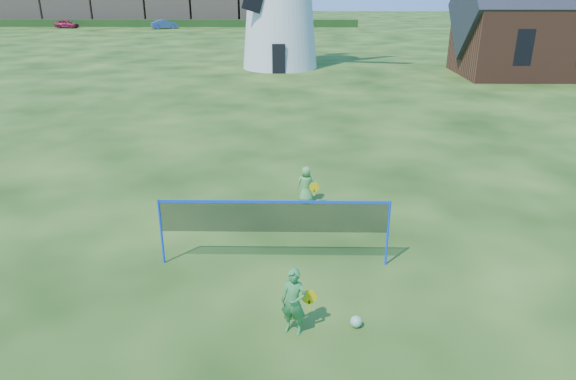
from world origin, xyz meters
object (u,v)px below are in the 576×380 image
(chapel, at_px, (565,25))
(car_right, at_px, (164,24))
(badminton_net, at_px, (274,218))
(player_boy, at_px, (306,185))
(play_ball, at_px, (356,322))
(car_left, at_px, (66,24))
(player_girl, at_px, (294,302))

(chapel, height_order, car_right, chapel)
(badminton_net, relative_size, player_boy, 4.68)
(player_boy, relative_size, play_ball, 4.91)
(player_boy, relative_size, car_left, 0.33)
(car_right, bearing_deg, player_boy, 174.54)
(car_left, xyz_separation_m, car_right, (13.78, -0.78, 0.04))
(badminton_net, bearing_deg, chapel, 54.67)
(player_boy, distance_m, car_left, 68.32)
(chapel, xyz_separation_m, play_ball, (-16.61, -27.96, -3.18))
(chapel, distance_m, player_girl, 33.37)
(player_boy, height_order, car_right, car_right)
(play_ball, bearing_deg, car_right, 106.34)
(car_right, bearing_deg, car_left, 64.19)
(car_left, bearing_deg, car_right, -84.95)
(badminton_net, height_order, play_ball, badminton_net)
(play_ball, height_order, car_left, car_left)
(car_left, bearing_deg, player_girl, -146.09)
(chapel, height_order, player_boy, chapel)
(player_boy, xyz_separation_m, play_ball, (0.82, -5.80, -0.43))
(badminton_net, distance_m, car_right, 65.46)
(badminton_net, height_order, player_girl, badminton_net)
(chapel, height_order, car_left, chapel)
(player_girl, relative_size, player_boy, 1.19)
(play_ball, distance_m, car_right, 68.08)
(play_ball, bearing_deg, player_boy, 98.08)
(player_girl, xyz_separation_m, player_boy, (0.32, 5.97, -0.10))
(badminton_net, relative_size, car_right, 1.42)
(badminton_net, height_order, car_left, badminton_net)
(car_right, bearing_deg, chapel, -158.82)
(player_boy, relative_size, car_right, 0.30)
(player_girl, xyz_separation_m, car_left, (-31.78, 66.28, -0.09))
(player_boy, height_order, play_ball, player_boy)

